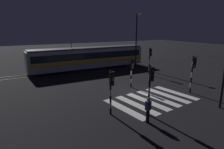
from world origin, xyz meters
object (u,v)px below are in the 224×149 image
object	(u,v)px
traffic_light_corner_far_right	(150,57)
traffic_light_corner_near_left	(111,86)
traffic_light_median_centre	(132,68)
traffic_light_corner_near_right	(193,69)
street_lamp_trackside_right	(137,35)
tram	(89,58)
traffic_light_kerb_mid_left	(150,83)
pedestrian_waiting_at_kerb	(148,110)

from	to	relation	value
traffic_light_corner_far_right	traffic_light_corner_near_left	world-z (taller)	traffic_light_corner_far_right
traffic_light_median_centre	traffic_light_corner_far_right	bearing A→B (deg)	32.88
traffic_light_corner_far_right	traffic_light_corner_near_left	bearing A→B (deg)	-141.88
traffic_light_corner_near_right	traffic_light_median_centre	size ratio (longest dim) A/B	1.15
traffic_light_median_centre	street_lamp_trackside_right	world-z (taller)	street_lamp_trackside_right
traffic_light_corner_near_left	street_lamp_trackside_right	world-z (taller)	street_lamp_trackside_right
traffic_light_corner_near_right	tram	size ratio (longest dim) A/B	0.20
traffic_light_median_centre	tram	size ratio (longest dim) A/B	0.18
tram	traffic_light_kerb_mid_left	bearing A→B (deg)	-98.52
traffic_light_corner_near_right	pedestrian_waiting_at_kerb	distance (m)	7.92
traffic_light_corner_near_right	traffic_light_median_centre	xyz separation A→B (m)	(-3.83, 4.28, -0.31)
traffic_light_kerb_mid_left	street_lamp_trackside_right	size ratio (longest dim) A/B	0.44
tram	pedestrian_waiting_at_kerb	size ratio (longest dim) A/B	10.16
traffic_light_corner_near_right	traffic_light_corner_near_left	distance (m)	8.86
traffic_light_corner_near_left	tram	size ratio (longest dim) A/B	0.19
traffic_light_corner_near_right	traffic_light_median_centre	world-z (taller)	traffic_light_corner_near_right
traffic_light_kerb_mid_left	traffic_light_corner_far_right	xyz separation A→B (m)	(7.93, 9.39, -0.02)
traffic_light_kerb_mid_left	traffic_light_corner_far_right	bearing A→B (deg)	49.83
street_lamp_trackside_right	traffic_light_kerb_mid_left	bearing A→B (deg)	-123.45
traffic_light_median_centre	street_lamp_trackside_right	bearing A→B (deg)	50.69
traffic_light_corner_far_right	tram	distance (m)	8.99
traffic_light_kerb_mid_left	tram	xyz separation A→B (m)	(2.47, 16.51, -0.60)
traffic_light_corner_far_right	pedestrian_waiting_at_kerb	xyz separation A→B (m)	(-8.72, -10.19, -1.45)
traffic_light_kerb_mid_left	street_lamp_trackside_right	bearing A→B (deg)	56.55
traffic_light_corner_near_left	street_lamp_trackside_right	size ratio (longest dim) A/B	0.40
traffic_light_corner_near_left	traffic_light_kerb_mid_left	bearing A→B (deg)	-30.99
traffic_light_corner_near_right	pedestrian_waiting_at_kerb	bearing A→B (deg)	-160.85
traffic_light_corner_near_left	pedestrian_waiting_at_kerb	size ratio (longest dim) A/B	1.89
traffic_light_corner_near_right	traffic_light_median_centre	bearing A→B (deg)	131.87
traffic_light_corner_far_right	traffic_light_corner_near_left	size ratio (longest dim) A/B	1.09
traffic_light_corner_far_right	street_lamp_trackside_right	bearing A→B (deg)	74.14
traffic_light_corner_far_right	traffic_light_median_centre	xyz separation A→B (m)	(-5.20, -3.36, -0.32)
street_lamp_trackside_right	traffic_light_corner_far_right	bearing A→B (deg)	-105.86
traffic_light_kerb_mid_left	pedestrian_waiting_at_kerb	xyz separation A→B (m)	(-0.80, -0.80, -1.47)
pedestrian_waiting_at_kerb	traffic_light_kerb_mid_left	bearing A→B (deg)	45.25
traffic_light_corner_near_left	traffic_light_corner_near_right	bearing A→B (deg)	2.44
traffic_light_corner_near_right	traffic_light_corner_near_left	xyz separation A→B (m)	(-8.85, -0.38, -0.18)
traffic_light_corner_far_right	traffic_light_corner_near_left	distance (m)	12.98
traffic_light_median_centre	pedestrian_waiting_at_kerb	size ratio (longest dim) A/B	1.78
traffic_light_corner_near_right	traffic_light_kerb_mid_left	size ratio (longest dim) A/B	0.99
tram	traffic_light_corner_far_right	bearing A→B (deg)	-52.55
traffic_light_corner_near_right	traffic_light_corner_near_left	bearing A→B (deg)	-177.56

